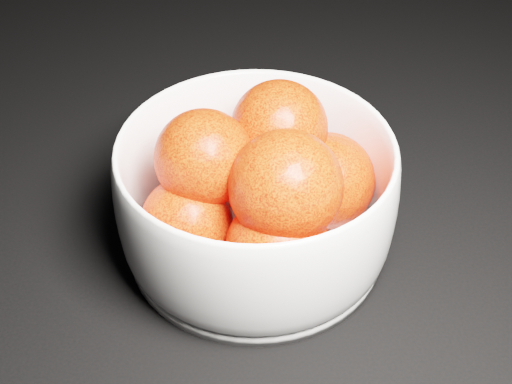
{
  "coord_description": "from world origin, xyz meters",
  "views": [
    {
      "loc": [
        0.19,
        -0.55,
        0.37
      ],
      "look_at": [
        0.2,
        -0.19,
        0.05
      ],
      "focal_mm": 50.0,
      "sensor_mm": 36.0,
      "label": 1
    }
  ],
  "objects": [
    {
      "name": "ground",
      "position": [
        0.0,
        0.0,
        0.0
      ],
      "size": [
        3.0,
        3.0,
        0.0
      ],
      "primitive_type": "cube",
      "color": "black",
      "rests_on": "ground"
    },
    {
      "name": "bowl",
      "position": [
        0.2,
        -0.19,
        0.05
      ],
      "size": [
        0.19,
        0.19,
        0.09
      ],
      "rotation": [
        0.0,
        0.0,
        0.25
      ],
      "color": "white",
      "rests_on": "ground"
    },
    {
      "name": "orange_pile",
      "position": [
        0.2,
        -0.19,
        0.06
      ],
      "size": [
        0.16,
        0.15,
        0.11
      ],
      "color": "red",
      "rests_on": "bowl"
    }
  ]
}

